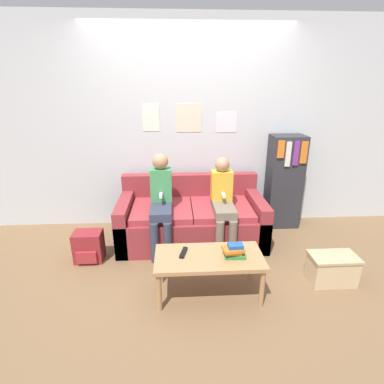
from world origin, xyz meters
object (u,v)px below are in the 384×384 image
(bookshelf, at_px, (284,182))
(backpack, at_px, (89,247))
(person_right, at_px, (223,200))
(person_left, at_px, (161,199))
(tv_remote, at_px, (184,253))
(couch, at_px, (191,219))
(storage_box, at_px, (332,269))
(coffee_table, at_px, (209,260))

(bookshelf, bearing_deg, backpack, -162.46)
(person_right, bearing_deg, backpack, -171.53)
(person_left, distance_m, tv_remote, 0.86)
(tv_remote, bearing_deg, couch, 97.77)
(bookshelf, bearing_deg, storage_box, -86.82)
(coffee_table, xyz_separation_m, backpack, (-1.23, 0.63, -0.19))
(tv_remote, xyz_separation_m, bookshelf, (1.36, 1.33, 0.20))
(tv_remote, height_order, backpack, tv_remote)
(person_right, height_order, bookshelf, bookshelf)
(person_right, height_order, tv_remote, person_right)
(bookshelf, bearing_deg, coffee_table, -129.55)
(bookshelf, bearing_deg, couch, -165.12)
(bookshelf, xyz_separation_m, storage_box, (0.07, -1.28, -0.47))
(tv_remote, distance_m, storage_box, 1.46)
(person_left, relative_size, bookshelf, 0.90)
(tv_remote, xyz_separation_m, backpack, (-1.01, 0.58, -0.24))
(tv_remote, relative_size, storage_box, 0.39)
(bookshelf, height_order, backpack, bookshelf)
(person_right, relative_size, bookshelf, 0.86)
(person_right, bearing_deg, person_left, 179.14)
(coffee_table, height_order, person_left, person_left)
(bookshelf, distance_m, backpack, 2.53)
(couch, bearing_deg, person_left, -151.45)
(couch, distance_m, person_right, 0.51)
(person_right, xyz_separation_m, storage_box, (0.96, -0.75, -0.43))
(person_left, bearing_deg, backpack, -163.63)
(person_left, bearing_deg, coffee_table, -62.56)
(couch, xyz_separation_m, storage_box, (1.30, -0.95, -0.11))
(storage_box, bearing_deg, person_left, 155.36)
(tv_remote, relative_size, bookshelf, 0.14)
(person_left, height_order, bookshelf, bookshelf)
(person_left, relative_size, backpack, 3.29)
(tv_remote, height_order, storage_box, tv_remote)
(couch, height_order, coffee_table, couch)
(bookshelf, relative_size, storage_box, 2.75)
(backpack, bearing_deg, bookshelf, 17.54)
(tv_remote, xyz_separation_m, storage_box, (1.43, 0.05, -0.26))
(backpack, bearing_deg, couch, 20.34)
(couch, xyz_separation_m, backpack, (-1.14, -0.42, -0.10))
(person_right, relative_size, storage_box, 2.36)
(tv_remote, bearing_deg, storage_box, 17.03)
(bookshelf, bearing_deg, tv_remote, -135.69)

